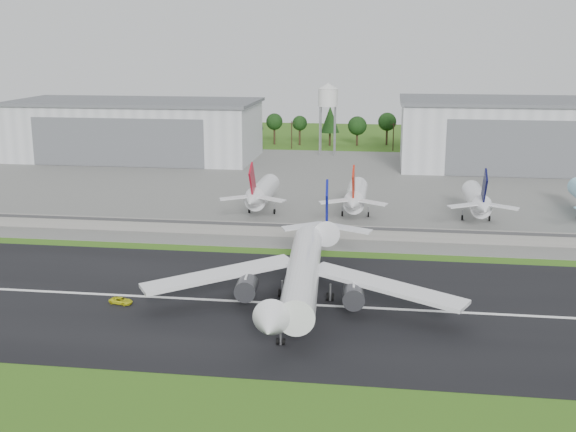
% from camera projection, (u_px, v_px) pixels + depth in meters
% --- Properties ---
extents(ground, '(600.00, 600.00, 0.00)m').
position_uv_depth(ground, '(260.00, 324.00, 120.93)').
color(ground, '#326016').
rests_on(ground, ground).
extents(runway, '(320.00, 60.00, 0.10)m').
position_uv_depth(runway, '(269.00, 303.00, 130.54)').
color(runway, black).
rests_on(runway, ground).
extents(runway_centerline, '(220.00, 1.00, 0.02)m').
position_uv_depth(runway_centerline, '(269.00, 303.00, 130.52)').
color(runway_centerline, white).
rests_on(runway_centerline, runway).
extents(apron, '(320.00, 150.00, 0.10)m').
position_uv_depth(apron, '(325.00, 185.00, 236.32)').
color(apron, slate).
rests_on(apron, ground).
extents(blast_fence, '(240.00, 0.61, 3.50)m').
position_uv_depth(blast_fence, '(300.00, 230.00, 173.38)').
color(blast_fence, gray).
rests_on(blast_fence, ground).
extents(hangar_west, '(97.00, 44.00, 23.20)m').
position_uv_depth(hangar_west, '(136.00, 129.00, 287.70)').
color(hangar_west, silver).
rests_on(hangar_west, ground).
extents(hangar_east, '(102.00, 47.00, 25.20)m').
position_uv_depth(hangar_east, '(539.00, 134.00, 266.26)').
color(hangar_east, silver).
rests_on(hangar_east, ground).
extents(water_tower, '(8.40, 8.40, 29.40)m').
position_uv_depth(water_tower, '(328.00, 95.00, 293.68)').
color(water_tower, '#99999E').
rests_on(water_tower, ground).
extents(utility_poles, '(230.00, 3.00, 12.00)m').
position_uv_depth(utility_poles, '(342.00, 150.00, 313.26)').
color(utility_poles, black).
rests_on(utility_poles, ground).
extents(treeline, '(320.00, 16.00, 22.00)m').
position_uv_depth(treeline, '(344.00, 145.00, 327.69)').
color(treeline, black).
rests_on(treeline, ground).
extents(main_airliner, '(57.14, 59.25, 18.17)m').
position_uv_depth(main_airliner, '(302.00, 280.00, 128.14)').
color(main_airliner, white).
rests_on(main_airliner, runway).
extents(ground_vehicle, '(4.61, 2.87, 1.19)m').
position_uv_depth(ground_vehicle, '(121.00, 301.00, 129.91)').
color(ground_vehicle, '#CDCE18').
rests_on(ground_vehicle, runway).
extents(parked_jet_red_a, '(7.36, 31.29, 16.59)m').
position_uv_depth(parked_jet_red_a, '(261.00, 193.00, 194.94)').
color(parked_jet_red_a, silver).
rests_on(parked_jet_red_a, ground).
extents(parked_jet_red_b, '(7.36, 31.29, 16.49)m').
position_uv_depth(parked_jet_red_b, '(355.00, 196.00, 191.45)').
color(parked_jet_red_b, white).
rests_on(parked_jet_red_b, ground).
extents(parked_jet_navy, '(7.36, 31.29, 16.44)m').
position_uv_depth(parked_jet_navy, '(478.00, 200.00, 187.13)').
color(parked_jet_navy, white).
rests_on(parked_jet_navy, ground).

